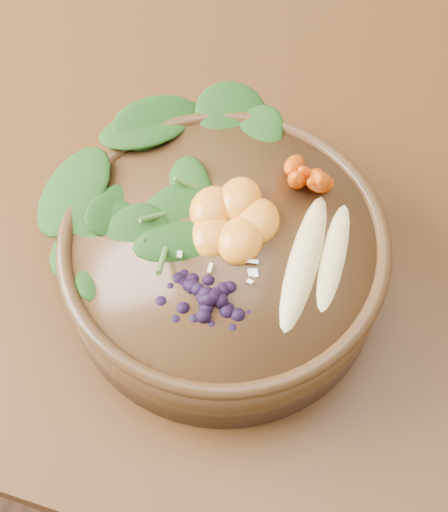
{
  "coord_description": "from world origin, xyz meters",
  "views": [
    {
      "loc": [
        -0.02,
        -0.53,
        1.44
      ],
      "look_at": [
        -0.13,
        -0.17,
        0.8
      ],
      "focal_mm": 50.0,
      "sensor_mm": 36.0,
      "label": 1
    }
  ],
  "objects": [
    {
      "name": "dining_table",
      "position": [
        0.0,
        0.0,
        0.66
      ],
      "size": [
        1.6,
        0.9,
        0.75
      ],
      "color": "#331C0C",
      "rests_on": "ground"
    },
    {
      "name": "carrot_cluster",
      "position": [
        -0.07,
        -0.08,
        0.88
      ],
      "size": [
        0.07,
        0.07,
        0.09
      ],
      "primitive_type": null,
      "rotation": [
        0.0,
        0.0,
        0.01
      ],
      "color": "#EB4D07",
      "rests_on": "stoneware_bowl"
    },
    {
      "name": "mandarin_cluster",
      "position": [
        -0.13,
        -0.15,
        0.86
      ],
      "size": [
        0.1,
        0.11,
        0.04
      ],
      "primitive_type": null,
      "rotation": [
        0.0,
        0.0,
        0.01
      ],
      "color": "orange",
      "rests_on": "stoneware_bowl"
    },
    {
      "name": "coconut_flakes",
      "position": [
        -0.13,
        -0.2,
        0.84
      ],
      "size": [
        0.11,
        0.08,
        0.01
      ],
      "primitive_type": null,
      "rotation": [
        0.0,
        0.0,
        0.01
      ],
      "color": "white",
      "rests_on": "stoneware_bowl"
    },
    {
      "name": "banana_halves",
      "position": [
        -0.04,
        -0.17,
        0.85
      ],
      "size": [
        0.06,
        0.19,
        0.03
      ],
      "rotation": [
        0.0,
        0.0,
        0.01
      ],
      "color": "#E0CC84",
      "rests_on": "stoneware_bowl"
    },
    {
      "name": "stoneware_bowl",
      "position": [
        -0.13,
        -0.17,
        0.79
      ],
      "size": [
        0.33,
        0.33,
        0.09
      ],
      "primitive_type": "cylinder",
      "rotation": [
        0.0,
        0.0,
        0.01
      ],
      "color": "#482E16",
      "rests_on": "dining_table"
    },
    {
      "name": "ground",
      "position": [
        0.0,
        0.0,
        0.0
      ],
      "size": [
        4.0,
        4.0,
        0.0
      ],
      "primitive_type": "plane",
      "color": "#381E0F",
      "rests_on": "ground"
    },
    {
      "name": "kale_heap",
      "position": [
        -0.18,
        -0.11,
        0.86
      ],
      "size": [
        0.22,
        0.2,
        0.05
      ],
      "primitive_type": null,
      "rotation": [
        0.0,
        0.0,
        0.01
      ],
      "color": "#194611",
      "rests_on": "stoneware_bowl"
    },
    {
      "name": "blueberry_pile",
      "position": [
        -0.13,
        -0.24,
        0.86
      ],
      "size": [
        0.15,
        0.12,
        0.05
      ],
      "primitive_type": null,
      "rotation": [
        0.0,
        0.0,
        0.01
      ],
      "color": "black",
      "rests_on": "stoneware_bowl"
    }
  ]
}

